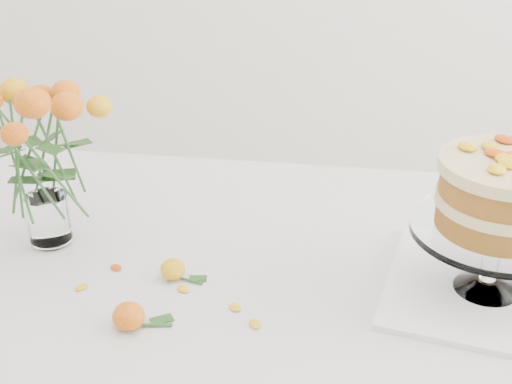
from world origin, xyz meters
TOP-DOWN VIEW (x-y plane):
  - table at (0.00, 0.00)m, footprint 1.43×0.93m
  - napkin at (0.41, -0.03)m, footprint 0.39×0.39m
  - cake_stand at (0.41, -0.03)m, footprint 0.29×0.29m
  - rose_vase at (-0.41, 0.02)m, footprint 0.34×0.34m
  - loose_rose_near at (-0.15, -0.07)m, footprint 0.08×0.05m
  - loose_rose_far at (-0.18, -0.22)m, footprint 0.10×0.05m
  - stray_petal_a at (-0.12, -0.10)m, footprint 0.03×0.02m
  - stray_petal_b at (-0.02, -0.14)m, footprint 0.03×0.02m
  - stray_petal_c at (0.02, -0.18)m, footprint 0.03×0.02m
  - stray_petal_d at (-0.26, -0.05)m, footprint 0.03×0.02m
  - stray_petal_e at (-0.30, -0.12)m, footprint 0.03×0.02m
  - stray_petal_f at (0.30, -0.08)m, footprint 0.03×0.02m

SIDE VIEW (x-z plane):
  - table at x=0.00m, z-range 0.30..1.05m
  - stray_petal_a at x=-0.12m, z-range 0.76..0.76m
  - stray_petal_b at x=-0.02m, z-range 0.76..0.76m
  - stray_petal_c at x=0.02m, z-range 0.76..0.76m
  - stray_petal_d at x=-0.26m, z-range 0.76..0.76m
  - stray_petal_e at x=-0.30m, z-range 0.76..0.76m
  - stray_petal_f at x=0.30m, z-range 0.76..0.76m
  - napkin at x=0.41m, z-range 0.76..0.77m
  - loose_rose_near at x=-0.15m, z-range 0.76..0.79m
  - loose_rose_far at x=-0.18m, z-range 0.76..0.80m
  - cake_stand at x=0.41m, z-range 0.81..1.07m
  - rose_vase at x=-0.41m, z-range 0.79..1.20m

